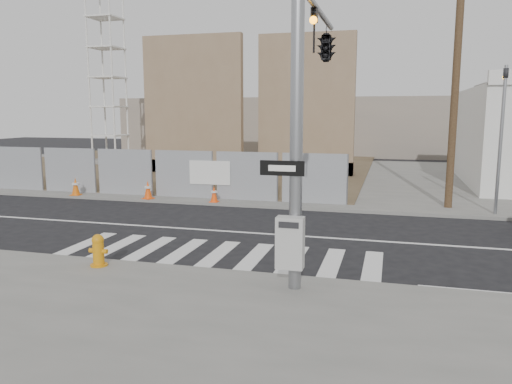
% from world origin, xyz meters
% --- Properties ---
extents(ground, '(100.00, 100.00, 0.00)m').
position_xyz_m(ground, '(0.00, 0.00, 0.00)').
color(ground, black).
rests_on(ground, ground).
extents(sidewalk_far, '(50.00, 20.00, 0.12)m').
position_xyz_m(sidewalk_far, '(0.00, 14.00, 0.06)').
color(sidewalk_far, slate).
rests_on(sidewalk_far, ground).
extents(signal_pole, '(0.96, 5.87, 7.00)m').
position_xyz_m(signal_pole, '(2.49, -2.05, 4.78)').
color(signal_pole, gray).
rests_on(signal_pole, sidewalk_near).
extents(far_signal_pole, '(0.16, 0.20, 5.60)m').
position_xyz_m(far_signal_pole, '(8.00, 4.60, 3.48)').
color(far_signal_pole, gray).
rests_on(far_signal_pole, sidewalk_far).
extents(chain_link_fence, '(24.60, 0.04, 2.00)m').
position_xyz_m(chain_link_fence, '(-10.00, 5.00, 1.12)').
color(chain_link_fence, gray).
rests_on(chain_link_fence, sidewalk_far).
extents(concrete_wall_left, '(6.00, 1.30, 8.00)m').
position_xyz_m(concrete_wall_left, '(-7.00, 13.08, 3.38)').
color(concrete_wall_left, '#7D644B').
rests_on(concrete_wall_left, sidewalk_far).
extents(concrete_wall_right, '(5.50, 1.30, 8.00)m').
position_xyz_m(concrete_wall_right, '(-0.50, 14.08, 3.38)').
color(concrete_wall_right, '#7D644B').
rests_on(concrete_wall_right, sidewalk_far).
extents(crane_tower, '(2.60, 2.60, 18.15)m').
position_xyz_m(crane_tower, '(-15.00, 17.00, 9.02)').
color(crane_tower, slate).
rests_on(crane_tower, sidewalk_far).
extents(utility_pole_right, '(1.60, 0.28, 10.00)m').
position_xyz_m(utility_pole_right, '(6.50, 5.50, 5.20)').
color(utility_pole_right, brown).
rests_on(utility_pole_right, sidewalk_far).
extents(fire_hydrant, '(0.47, 0.44, 0.76)m').
position_xyz_m(fire_hydrant, '(-2.25, -4.55, 0.50)').
color(fire_hydrant, orange).
rests_on(fire_hydrant, sidewalk_near).
extents(traffic_cone_b, '(0.46, 0.46, 0.78)m').
position_xyz_m(traffic_cone_b, '(-9.00, 4.22, 0.50)').
color(traffic_cone_b, '#E1610B').
rests_on(traffic_cone_b, sidewalk_far).
extents(traffic_cone_c, '(0.50, 0.50, 0.77)m').
position_xyz_m(traffic_cone_c, '(-5.50, 4.22, 0.50)').
color(traffic_cone_c, '#FC500D').
rests_on(traffic_cone_c, sidewalk_far).
extents(traffic_cone_d, '(0.34, 0.34, 0.65)m').
position_xyz_m(traffic_cone_d, '(-2.55, 4.22, 0.44)').
color(traffic_cone_d, '#FF4B0D').
rests_on(traffic_cone_d, sidewalk_far).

